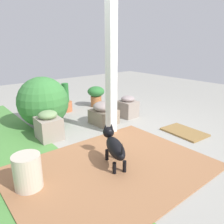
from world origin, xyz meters
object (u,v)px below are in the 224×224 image
(terracotta_pot_broad, at_px, (96,94))
(ceramic_urn, at_px, (28,172))
(stone_planter_far, at_px, (49,126))
(round_shrub, at_px, (43,102))
(terracotta_pot_tall, at_px, (66,101))
(dog, at_px, (114,146))
(porch_pillar, at_px, (111,71))
(stone_planter_near, at_px, (104,113))
(doormat, at_px, (184,132))
(stone_planter_nearest, at_px, (128,107))

(terracotta_pot_broad, relative_size, ceramic_urn, 1.22)
(stone_planter_far, bearing_deg, round_shrub, -17.06)
(terracotta_pot_broad, bearing_deg, terracotta_pot_tall, 81.93)
(dog, bearing_deg, porch_pillar, -37.42)
(stone_planter_near, bearing_deg, doormat, -148.01)
(terracotta_pot_tall, bearing_deg, dog, 165.35)
(stone_planter_near, height_order, terracotta_pot_broad, terracotta_pot_broad)
(stone_planter_nearest, distance_m, terracotta_pot_broad, 1.06)
(stone_planter_nearest, distance_m, dog, 1.94)
(stone_planter_near, xyz_separation_m, doormat, (-1.26, -0.79, -0.19))
(terracotta_pot_tall, bearing_deg, stone_planter_nearest, -145.03)
(round_shrub, distance_m, ceramic_urn, 1.93)
(stone_planter_far, distance_m, dog, 1.32)
(porch_pillar, relative_size, stone_planter_near, 4.54)
(terracotta_pot_broad, distance_m, doormat, 2.34)
(stone_planter_nearest, distance_m, ceramic_urn, 2.70)
(doormat, bearing_deg, stone_planter_far, 56.47)
(porch_pillar, relative_size, terracotta_pot_tall, 3.34)
(stone_planter_near, distance_m, terracotta_pot_broad, 1.20)
(terracotta_pot_broad, relative_size, terracotta_pot_tall, 0.77)
(porch_pillar, xyz_separation_m, ceramic_urn, (-0.65, 1.67, -0.86))
(round_shrub, distance_m, dog, 1.91)
(stone_planter_far, bearing_deg, stone_planter_near, -89.89)
(stone_planter_nearest, distance_m, terracotta_pot_tall, 1.41)
(terracotta_pot_broad, bearing_deg, doormat, -174.69)
(stone_planter_near, xyz_separation_m, terracotta_pot_broad, (1.05, -0.57, 0.09))
(terracotta_pot_broad, bearing_deg, porch_pillar, 153.60)
(terracotta_pot_tall, distance_m, doormat, 2.62)
(stone_planter_far, height_order, dog, stone_planter_far)
(ceramic_urn, bearing_deg, dog, -101.53)
(stone_planter_near, xyz_separation_m, ceramic_urn, (-1.08, 1.84, -0.01))
(round_shrub, xyz_separation_m, ceramic_urn, (-1.68, 0.91, -0.26))
(stone_planter_far, bearing_deg, terracotta_pot_broad, -57.97)
(stone_planter_far, height_order, terracotta_pot_broad, terracotta_pot_broad)
(stone_planter_far, distance_m, doormat, 2.29)
(terracotta_pot_broad, relative_size, doormat, 0.69)
(dog, bearing_deg, terracotta_pot_tall, -14.65)
(round_shrub, bearing_deg, porch_pillar, -143.58)
(stone_planter_near, xyz_separation_m, dog, (-1.29, 0.82, 0.06))
(terracotta_pot_tall, height_order, dog, terracotta_pot_tall)
(stone_planter_near, height_order, ceramic_urn, stone_planter_near)
(stone_planter_near, distance_m, dog, 1.53)
(terracotta_pot_tall, bearing_deg, doormat, -158.19)
(doormat, bearing_deg, stone_planter_near, 31.99)
(stone_planter_near, bearing_deg, dog, 147.55)
(round_shrub, bearing_deg, ceramic_urn, 151.61)
(stone_planter_far, xyz_separation_m, round_shrub, (0.60, -0.18, 0.24))
(porch_pillar, relative_size, ceramic_urn, 5.31)
(porch_pillar, bearing_deg, stone_planter_near, -20.81)
(porch_pillar, height_order, terracotta_pot_broad, porch_pillar)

